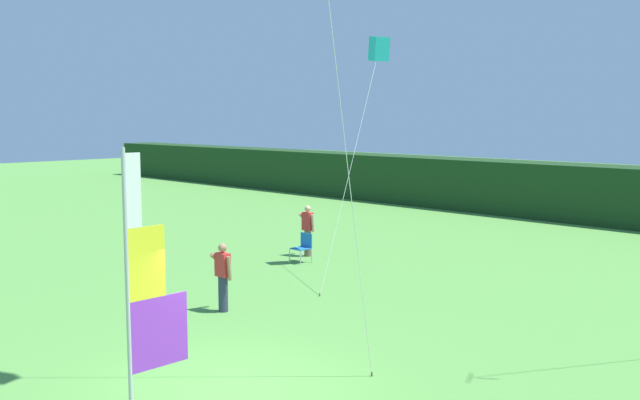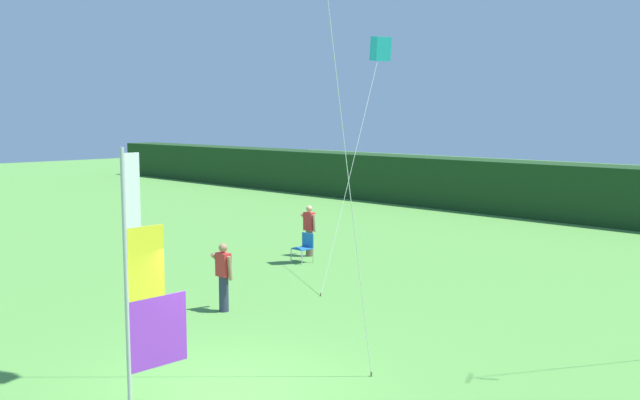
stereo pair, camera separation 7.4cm
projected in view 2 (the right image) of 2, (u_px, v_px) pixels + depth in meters
name	position (u px, v px, depth m)	size (l,w,h in m)	color
ground_plane	(222.00, 387.00, 11.69)	(120.00, 120.00, 0.00)	#518E3D
banner_flag	(145.00, 290.00, 10.32)	(0.06, 1.03, 4.02)	#B7B7BC
person_near_banner	(309.00, 229.00, 22.56)	(0.55, 0.48, 1.64)	brown
person_mid_field	(224.00, 275.00, 16.14)	(0.55, 0.48, 1.59)	#2D334C
folding_chair	(305.00, 246.00, 21.69)	(0.51, 0.51, 0.89)	#BCBCC1
kite_cyan_box_2	(380.00, 50.00, 20.40)	(1.67, 4.09, 6.76)	brown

